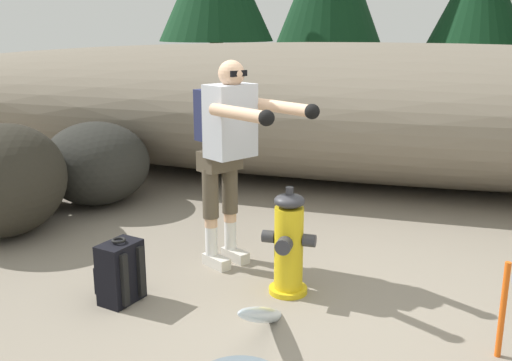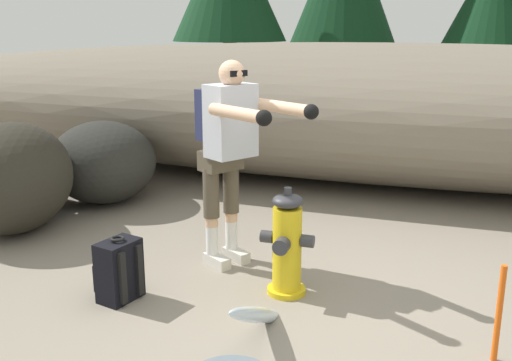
# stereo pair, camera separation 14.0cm
# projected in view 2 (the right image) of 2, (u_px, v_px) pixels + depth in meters

# --- Properties ---
(ground_plane) EXTENTS (56.00, 56.00, 0.04)m
(ground_plane) POSITION_uv_depth(u_px,v_px,m) (307.00, 318.00, 3.97)
(ground_plane) COLOR gray
(dirt_embankment) EXTENTS (17.09, 3.20, 1.70)m
(dirt_embankment) POSITION_uv_depth(u_px,v_px,m) (380.00, 112.00, 7.33)
(dirt_embankment) COLOR #756B5B
(dirt_embankment) RESTS_ON ground_plane
(fire_hydrant) EXTENTS (0.39, 0.34, 0.80)m
(fire_hydrant) POSITION_uv_depth(u_px,v_px,m) (287.00, 245.00, 4.20)
(fire_hydrant) COLOR gold
(fire_hydrant) RESTS_ON ground_plane
(hydrant_water_jet) EXTENTS (0.52, 1.30, 0.63)m
(hydrant_water_jet) POSITION_uv_depth(u_px,v_px,m) (253.00, 328.00, 3.55)
(hydrant_water_jet) COLOR silver
(hydrant_water_jet) RESTS_ON ground_plane
(utility_worker) EXTENTS (1.03, 0.84, 1.65)m
(utility_worker) POSITION_uv_depth(u_px,v_px,m) (229.00, 139.00, 4.52)
(utility_worker) COLOR beige
(utility_worker) RESTS_ON ground_plane
(spare_backpack) EXTENTS (0.33, 0.34, 0.47)m
(spare_backpack) POSITION_uv_depth(u_px,v_px,m) (119.00, 271.00, 4.15)
(spare_backpack) COLOR black
(spare_backpack) RESTS_ON ground_plane
(boulder_large) EXTENTS (1.65, 1.67, 0.90)m
(boulder_large) POSITION_uv_depth(u_px,v_px,m) (103.00, 162.00, 6.41)
(boulder_large) COLOR #272723
(boulder_large) RESTS_ON ground_plane
(boulder_mid) EXTENTS (1.43, 1.63, 1.04)m
(boulder_mid) POSITION_uv_depth(u_px,v_px,m) (12.00, 178.00, 5.47)
(boulder_mid) COLOR #2A2820
(boulder_mid) RESTS_ON ground_plane
(boulder_small) EXTENTS (0.77, 0.77, 0.49)m
(boulder_small) POSITION_uv_depth(u_px,v_px,m) (29.00, 183.00, 6.32)
(boulder_small) COLOR #26252B
(boulder_small) RESTS_ON ground_plane
(survey_stake) EXTENTS (0.04, 0.04, 0.60)m
(survey_stake) POSITION_uv_depth(u_px,v_px,m) (499.00, 314.00, 3.35)
(survey_stake) COLOR #E55914
(survey_stake) RESTS_ON ground_plane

